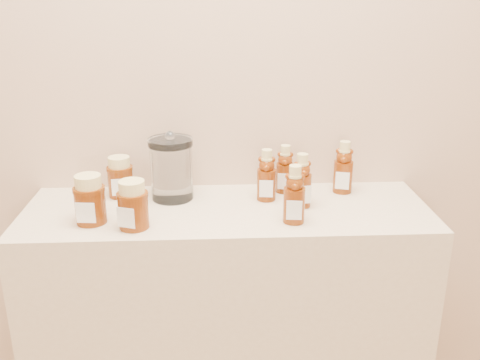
{
  "coord_description": "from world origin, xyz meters",
  "views": [
    {
      "loc": [
        -0.04,
        0.1,
        1.52
      ],
      "look_at": [
        0.04,
        1.52,
        1.0
      ],
      "focal_mm": 40.0,
      "sensor_mm": 36.0,
      "label": 1
    }
  ],
  "objects_px": {
    "honey_jar_left": "(90,199)",
    "display_table": "(228,336)",
    "bear_bottle_back_left": "(267,172)",
    "glass_canister": "(171,166)",
    "bear_bottle_front_left": "(295,190)"
  },
  "relations": [
    {
      "from": "honey_jar_left",
      "to": "display_table",
      "type": "bearing_deg",
      "value": 17.44
    },
    {
      "from": "bear_bottle_back_left",
      "to": "glass_canister",
      "type": "height_order",
      "value": "glass_canister"
    },
    {
      "from": "display_table",
      "to": "honey_jar_left",
      "type": "distance_m",
      "value": 0.65
    },
    {
      "from": "display_table",
      "to": "bear_bottle_back_left",
      "type": "bearing_deg",
      "value": 28.5
    },
    {
      "from": "display_table",
      "to": "bear_bottle_back_left",
      "type": "xyz_separation_m",
      "value": [
        0.12,
        0.07,
        0.54
      ]
    },
    {
      "from": "display_table",
      "to": "glass_canister",
      "type": "xyz_separation_m",
      "value": [
        -0.17,
        0.09,
        0.55
      ]
    },
    {
      "from": "display_table",
      "to": "honey_jar_left",
      "type": "relative_size",
      "value": 8.66
    },
    {
      "from": "bear_bottle_back_left",
      "to": "honey_jar_left",
      "type": "xyz_separation_m",
      "value": [
        -0.5,
        -0.14,
        -0.02
      ]
    },
    {
      "from": "display_table",
      "to": "bear_bottle_back_left",
      "type": "relative_size",
      "value": 6.64
    },
    {
      "from": "bear_bottle_back_left",
      "to": "bear_bottle_front_left",
      "type": "relative_size",
      "value": 0.97
    },
    {
      "from": "bear_bottle_front_left",
      "to": "display_table",
      "type": "bearing_deg",
      "value": 158.06
    },
    {
      "from": "bear_bottle_front_left",
      "to": "bear_bottle_back_left",
      "type": "bearing_deg",
      "value": 117.02
    },
    {
      "from": "bear_bottle_front_left",
      "to": "glass_canister",
      "type": "bearing_deg",
      "value": 158.26
    },
    {
      "from": "bear_bottle_back_left",
      "to": "honey_jar_left",
      "type": "height_order",
      "value": "bear_bottle_back_left"
    },
    {
      "from": "bear_bottle_front_left",
      "to": "honey_jar_left",
      "type": "height_order",
      "value": "bear_bottle_front_left"
    }
  ]
}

